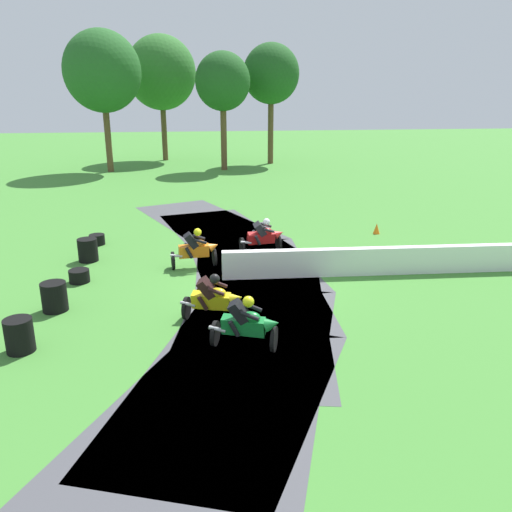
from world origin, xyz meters
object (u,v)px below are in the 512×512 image
(tire_stack_near, at_px, (19,335))
(tire_stack_mid_b, at_px, (79,276))
(tire_stack_extra_a, at_px, (97,240))
(traffic_cone, at_px, (377,229))
(tire_stack_mid_a, at_px, (54,297))
(motorcycle_fourth_red, at_px, (263,236))
(tire_stack_far, at_px, (88,250))
(motorcycle_trailing_orange, at_px, (196,249))
(motorcycle_chase_yellow, at_px, (214,299))
(motorcycle_lead_green, at_px, (247,324))

(tire_stack_near, relative_size, tire_stack_mid_b, 1.27)
(tire_stack_extra_a, bearing_deg, traffic_cone, 1.07)
(traffic_cone, bearing_deg, tire_stack_mid_a, -150.20)
(motorcycle_fourth_red, xyz_separation_m, tire_stack_far, (-6.21, -0.21, -0.23))
(motorcycle_trailing_orange, distance_m, traffic_cone, 8.25)
(tire_stack_mid_a, bearing_deg, traffic_cone, 29.80)
(tire_stack_far, bearing_deg, tire_stack_mid_a, -91.47)
(tire_stack_mid_b, bearing_deg, traffic_cone, 21.29)
(tire_stack_near, bearing_deg, motorcycle_trailing_orange, 52.82)
(motorcycle_chase_yellow, bearing_deg, tire_stack_mid_b, 139.86)
(tire_stack_extra_a, bearing_deg, motorcycle_lead_green, -61.97)
(motorcycle_lead_green, xyz_separation_m, tire_stack_near, (-5.16, 0.55, -0.26))
(tire_stack_mid_a, xyz_separation_m, tire_stack_far, (0.11, 4.28, 0.00))
(tire_stack_mid_a, xyz_separation_m, tire_stack_extra_a, (0.08, 6.30, -0.20))
(motorcycle_chase_yellow, bearing_deg, tire_stack_far, 126.90)
(motorcycle_trailing_orange, relative_size, tire_stack_mid_a, 2.10)
(tire_stack_mid_b, relative_size, tire_stack_extra_a, 1.07)
(motorcycle_lead_green, bearing_deg, tire_stack_extra_a, 118.03)
(motorcycle_chase_yellow, relative_size, traffic_cone, 3.85)
(motorcycle_lead_green, bearing_deg, motorcycle_trailing_orange, 100.31)
(motorcycle_trailing_orange, height_order, tire_stack_far, motorcycle_trailing_orange)
(motorcycle_fourth_red, relative_size, tire_stack_extra_a, 2.88)
(motorcycle_chase_yellow, distance_m, traffic_cone, 10.52)
(tire_stack_near, height_order, traffic_cone, tire_stack_near)
(motorcycle_lead_green, bearing_deg, tire_stack_near, 173.92)
(motorcycle_chase_yellow, bearing_deg, tire_stack_mid_a, 163.60)
(motorcycle_fourth_red, bearing_deg, tire_stack_extra_a, 163.92)
(tire_stack_near, bearing_deg, tire_stack_mid_a, 84.41)
(tire_stack_mid_a, bearing_deg, tire_stack_extra_a, 89.31)
(motorcycle_fourth_red, bearing_deg, tire_stack_mid_b, -159.11)
(motorcycle_lead_green, distance_m, tire_stack_mid_b, 6.90)
(motorcycle_chase_yellow, relative_size, motorcycle_fourth_red, 1.00)
(tire_stack_far, relative_size, traffic_cone, 1.82)
(motorcycle_trailing_orange, height_order, tire_stack_mid_a, motorcycle_trailing_orange)
(tire_stack_extra_a, bearing_deg, tire_stack_mid_b, -88.10)
(motorcycle_fourth_red, bearing_deg, tire_stack_far, -178.02)
(motorcycle_trailing_orange, bearing_deg, tire_stack_mid_b, -165.65)
(tire_stack_extra_a, bearing_deg, tire_stack_far, -89.03)
(motorcycle_lead_green, xyz_separation_m, traffic_cone, (6.42, 9.35, -0.44))
(tire_stack_mid_b, bearing_deg, tire_stack_near, -95.60)
(motorcycle_trailing_orange, bearing_deg, motorcycle_lead_green, -79.69)
(motorcycle_lead_green, distance_m, tire_stack_near, 5.20)
(motorcycle_fourth_red, distance_m, tire_stack_mid_a, 7.76)
(tire_stack_near, xyz_separation_m, tire_stack_mid_a, (0.22, 2.29, 0.00))
(motorcycle_chase_yellow, relative_size, tire_stack_far, 2.12)
(tire_stack_mid_a, height_order, tire_stack_extra_a, tire_stack_mid_a)
(motorcycle_trailing_orange, xyz_separation_m, tire_stack_mid_b, (-3.65, -0.93, -0.46))
(tire_stack_far, bearing_deg, motorcycle_chase_yellow, -53.10)
(motorcycle_fourth_red, bearing_deg, tire_stack_near, -133.99)
(motorcycle_fourth_red, distance_m, tire_stack_extra_a, 6.52)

